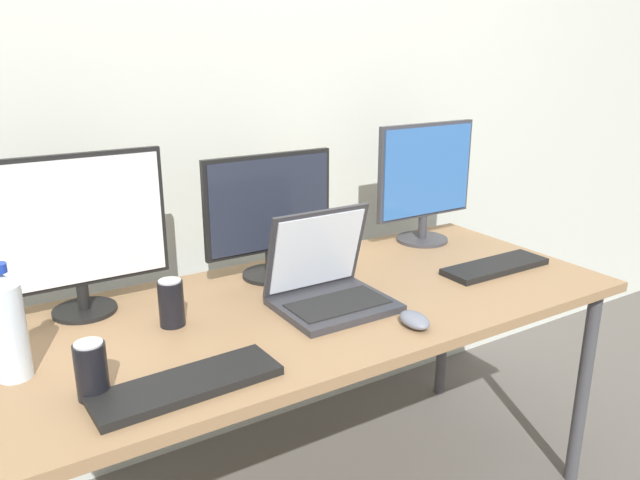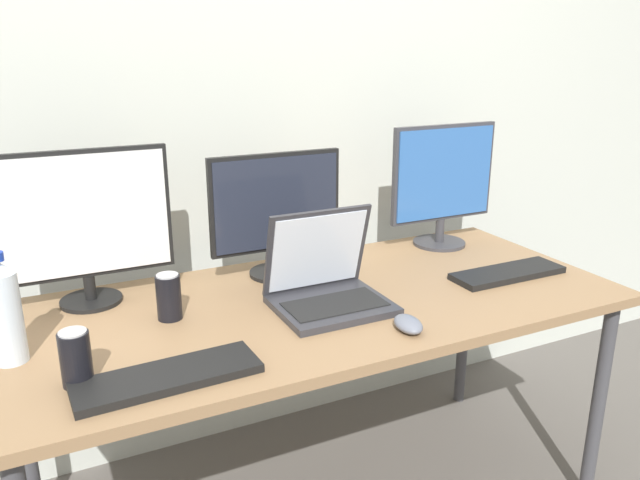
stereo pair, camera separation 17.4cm
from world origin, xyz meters
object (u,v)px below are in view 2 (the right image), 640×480
at_px(mouse_by_keyboard, 408,324).
at_px(soda_can_by_laptop, 169,297).
at_px(work_desk, 320,318).
at_px(monitor_right, 443,182).
at_px(soda_can_near_keyboard, 76,358).
at_px(keyboard_aux, 508,273).
at_px(laptop_silver, 326,284).
at_px(monitor_center, 276,211).
at_px(monitor_left, 82,223).
at_px(water_bottle, 5,312).
at_px(keyboard_main, 168,377).

relative_size(mouse_by_keyboard, soda_can_by_laptop, 0.85).
bearing_deg(work_desk, mouse_by_keyboard, -67.86).
bearing_deg(monitor_right, soda_can_by_laptop, -168.66).
distance_m(soda_can_near_keyboard, soda_can_by_laptop, 0.36).
relative_size(monitor_right, mouse_by_keyboard, 4.09).
distance_m(work_desk, mouse_by_keyboard, 0.31).
bearing_deg(keyboard_aux, work_desk, 171.37).
distance_m(laptop_silver, keyboard_aux, 0.62).
distance_m(monitor_center, laptop_silver, 0.32).
distance_m(monitor_left, laptop_silver, 0.69).
bearing_deg(mouse_by_keyboard, monitor_right, 56.94).
distance_m(work_desk, soda_can_by_laptop, 0.44).
relative_size(monitor_center, soda_can_by_laptop, 3.38).
bearing_deg(soda_can_by_laptop, keyboard_aux, -8.39).
bearing_deg(monitor_center, laptop_silver, -83.15).
bearing_deg(work_desk, soda_can_by_laptop, 171.83).
relative_size(work_desk, soda_can_near_keyboard, 13.98).
relative_size(work_desk, water_bottle, 6.60).
height_order(monitor_center, soda_can_near_keyboard, monitor_center).
bearing_deg(soda_can_near_keyboard, work_desk, 15.77).
bearing_deg(soda_can_by_laptop, monitor_right, 11.34).
height_order(laptop_silver, water_bottle, laptop_silver).
distance_m(monitor_right, water_bottle, 1.46).
bearing_deg(water_bottle, mouse_by_keyboard, -16.29).
xyz_separation_m(monitor_left, monitor_right, (1.22, 0.00, -0.00)).
distance_m(monitor_center, water_bottle, 0.82).
bearing_deg(laptop_silver, soda_can_near_keyboard, -167.37).
distance_m(keyboard_main, keyboard_aux, 1.13).
relative_size(laptop_silver, keyboard_main, 0.77).
relative_size(laptop_silver, water_bottle, 1.16).
bearing_deg(keyboard_main, soda_can_by_laptop, 73.71).
bearing_deg(monitor_left, soda_can_near_keyboard, -100.03).
bearing_deg(soda_can_by_laptop, monitor_center, 24.98).
bearing_deg(monitor_right, monitor_center, -177.48).
relative_size(work_desk, monitor_left, 3.65).
distance_m(monitor_right, soda_can_near_keyboard, 1.39).
relative_size(water_bottle, soda_can_near_keyboard, 2.12).
xyz_separation_m(mouse_by_keyboard, soda_can_near_keyboard, (-0.79, 0.09, 0.05)).
height_order(monitor_center, mouse_by_keyboard, monitor_center).
bearing_deg(laptop_silver, monitor_center, 96.85).
bearing_deg(keyboard_main, soda_can_near_keyboard, 156.06).
relative_size(monitor_center, keyboard_aux, 1.12).
bearing_deg(monitor_left, keyboard_aux, -16.44).
height_order(monitor_left, soda_can_by_laptop, monitor_left).
xyz_separation_m(keyboard_aux, soda_can_near_keyboard, (-1.30, -0.10, 0.05)).
bearing_deg(soda_can_by_laptop, laptop_silver, -13.35).
distance_m(monitor_left, keyboard_main, 0.58).
bearing_deg(keyboard_main, monitor_right, 23.18).
distance_m(monitor_left, monitor_right, 1.22).
xyz_separation_m(monitor_center, soda_can_near_keyboard, (-0.64, -0.43, -0.15)).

